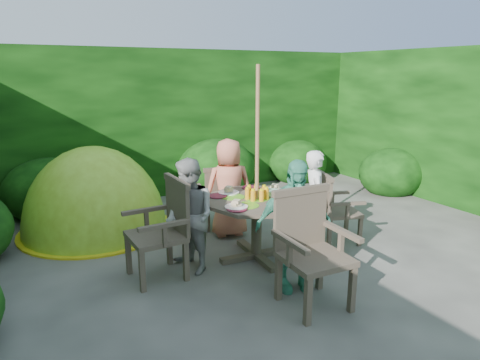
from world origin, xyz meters
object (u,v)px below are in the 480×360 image
child_right (315,199)px  child_left (190,216)px  garden_chair_back (220,196)px  dome_tent (97,230)px  garden_chair_right (334,207)px  child_front (294,226)px  garden_chair_left (163,228)px  child_back (229,188)px  patio_table (257,208)px  parasol_pole (257,166)px  garden_chair_front (310,247)px

child_right → child_left: (-1.60, 0.10, 0.01)m
garden_chair_back → dome_tent: size_ratio=0.37×
garden_chair_right → child_front: size_ratio=0.66×
garden_chair_left → child_back: bearing=120.3°
garden_chair_back → child_back: size_ratio=0.66×
garden_chair_back → garden_chair_right: bearing=142.7°
garden_chair_right → garden_chair_back: 1.56m
garden_chair_right → child_right: size_ratio=0.71×
patio_table → garden_chair_right: (1.10, -0.05, -0.14)m
garden_chair_back → dome_tent: dome_tent is taller
garden_chair_back → child_left: child_left is taller
parasol_pole → child_front: bearing=-93.6°
garden_chair_front → child_left: child_left is taller
child_right → dome_tent: size_ratio=0.52×
dome_tent → child_back: bearing=-22.0°
child_left → child_back: (0.85, 0.75, 0.03)m
garden_chair_right → child_left: 1.91m
garden_chair_right → dome_tent: bearing=72.2°
garden_chair_right → dome_tent: dome_tent is taller
dome_tent → garden_chair_left: bearing=-65.3°
parasol_pole → child_left: 0.93m
garden_chair_left → dome_tent: 1.88m
garden_chair_front → garden_chair_left: bearing=133.4°
garden_chair_right → child_back: bearing=69.4°
child_back → child_right: bearing=143.2°
child_front → child_right: bearing=57.9°
parasol_pole → child_front: 0.91m
patio_table → child_left: child_left is taller
garden_chair_right → child_left: (-1.90, 0.10, 0.16)m
patio_table → garden_chair_left: 1.10m
child_left → dome_tent: size_ratio=0.54×
garden_chair_back → garden_chair_front: garden_chair_front is taller
child_front → dome_tent: bearing=135.0°
patio_table → child_right: child_right is taller
garden_chair_left → child_left: size_ratio=0.81×
garden_chair_front → child_front: child_front is taller
dome_tent → patio_table: bearing=-38.9°
child_right → dome_tent: child_right is taller
garden_chair_front → garden_chair_back: bearing=88.8°
garden_chair_right → garden_chair_back: bearing=60.4°
child_back → dome_tent: child_back is taller
parasol_pole → dome_tent: size_ratio=0.95×
child_left → garden_chair_back: bearing=131.1°
parasol_pole → child_left: parasol_pole is taller
garden_chair_front → dome_tent: size_ratio=0.45×
garden_chair_right → garden_chair_left: garden_chair_left is taller
parasol_pole → patio_table: bearing=9.2°
patio_table → garden_chair_right: bearing=-2.6°
parasol_pole → child_back: (0.05, 0.80, -0.45)m
garden_chair_front → child_right: (0.87, 1.04, 0.05)m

